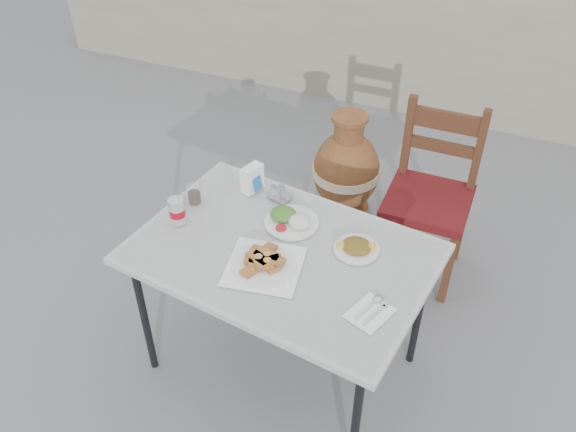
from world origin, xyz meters
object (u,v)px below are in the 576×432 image
at_px(salad_rice_plate, 291,219).
at_px(chair, 430,195).
at_px(terracotta_urn, 346,171).
at_px(soda_can, 177,211).
at_px(napkin_holder, 252,178).
at_px(pide_plate, 264,261).
at_px(condiment_caddy, 280,193).
at_px(cafe_table, 282,260).
at_px(cola_glass, 194,195).
at_px(salad_chopped_plate, 356,247).

relative_size(salad_rice_plate, chair, 0.25).
bearing_deg(chair, terracotta_urn, 153.44).
height_order(soda_can, terracotta_urn, soda_can).
distance_m(napkin_holder, chair, 0.92).
relative_size(salad_rice_plate, terracotta_urn, 0.34).
height_order(pide_plate, chair, chair).
xyz_separation_m(soda_can, napkin_holder, (0.18, 0.31, 0.00)).
relative_size(condiment_caddy, chair, 0.12).
distance_m(cafe_table, soda_can, 0.46).
xyz_separation_m(pide_plate, salad_rice_plate, (-0.00, 0.27, -0.01)).
height_order(napkin_holder, condiment_caddy, napkin_holder).
bearing_deg(salad_rice_plate, cola_glass, -176.30).
bearing_deg(soda_can, chair, 45.40).
height_order(pide_plate, salad_rice_plate, pide_plate).
height_order(cafe_table, salad_rice_plate, salad_rice_plate).
xyz_separation_m(cafe_table, soda_can, (-0.45, -0.01, 0.10)).
bearing_deg(soda_can, condiment_caddy, 44.57).
bearing_deg(salad_chopped_plate, terracotta_urn, 109.42).
bearing_deg(cola_glass, salad_chopped_plate, -1.84).
xyz_separation_m(pide_plate, soda_can, (-0.42, 0.10, 0.03)).
xyz_separation_m(salad_chopped_plate, condiment_caddy, (-0.40, 0.19, 0.01)).
height_order(napkin_holder, terracotta_urn, napkin_holder).
relative_size(pide_plate, napkin_holder, 2.66).
relative_size(salad_rice_plate, condiment_caddy, 2.02).
relative_size(salad_chopped_plate, chair, 0.20).
bearing_deg(salad_rice_plate, salad_chopped_plate, -9.85).
bearing_deg(chair, salad_rice_plate, -122.20).
relative_size(cola_glass, terracotta_urn, 0.12).
distance_m(salad_chopped_plate, chair, 0.80).
distance_m(cafe_table, pide_plate, 0.13).
relative_size(cafe_table, terracotta_urn, 1.84).
relative_size(cafe_table, napkin_holder, 10.20).
bearing_deg(pide_plate, cafe_table, 76.28).
bearing_deg(chair, cola_glass, -139.98).
bearing_deg(cafe_table, cola_glass, 163.33).
distance_m(soda_can, napkin_holder, 0.36).
xyz_separation_m(pide_plate, napkin_holder, (-0.24, 0.41, 0.03)).
xyz_separation_m(cola_glass, napkin_holder, (0.19, 0.17, 0.02)).
height_order(salad_rice_plate, cola_glass, cola_glass).
bearing_deg(chair, salad_chopped_plate, -101.36).
bearing_deg(condiment_caddy, salad_rice_plate, -52.14).
bearing_deg(soda_can, terracotta_urn, 72.37).
height_order(salad_chopped_plate, cola_glass, cola_glass).
bearing_deg(condiment_caddy, salad_chopped_plate, -25.35).
bearing_deg(condiment_caddy, cafe_table, -65.50).
relative_size(soda_can, terracotta_urn, 0.17).
xyz_separation_m(salad_chopped_plate, terracotta_urn, (-0.35, 1.00, -0.39)).
height_order(salad_rice_plate, chair, chair).
relative_size(cafe_table, condiment_caddy, 11.14).
bearing_deg(napkin_holder, cafe_table, -31.26).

